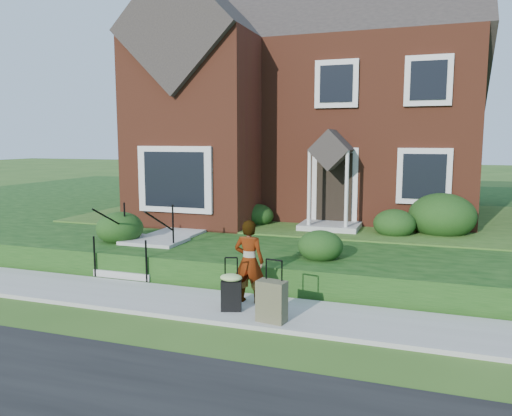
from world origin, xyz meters
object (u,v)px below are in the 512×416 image
at_px(front_steps, 145,252).
at_px(suitcase_olive, 272,301).
at_px(woman, 249,261).
at_px(suitcase_black, 231,290).

relative_size(front_steps, suitcase_olive, 1.94).
height_order(front_steps, woman, woman).
bearing_deg(suitcase_olive, front_steps, 157.45).
relative_size(front_steps, suitcase_black, 2.12).
xyz_separation_m(front_steps, woman, (3.15, -1.53, 0.38)).
height_order(woman, suitcase_olive, woman).
xyz_separation_m(suitcase_black, suitcase_olive, (0.83, -0.28, -0.02)).
distance_m(front_steps, suitcase_olive, 4.51).
bearing_deg(suitcase_black, suitcase_olive, -37.12).
xyz_separation_m(woman, suitcase_black, (-0.14, -0.55, -0.40)).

